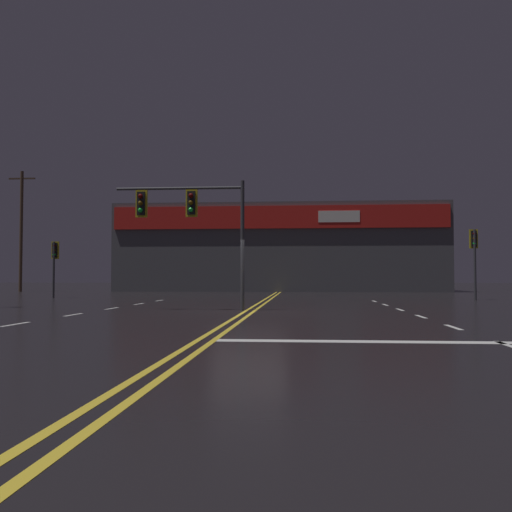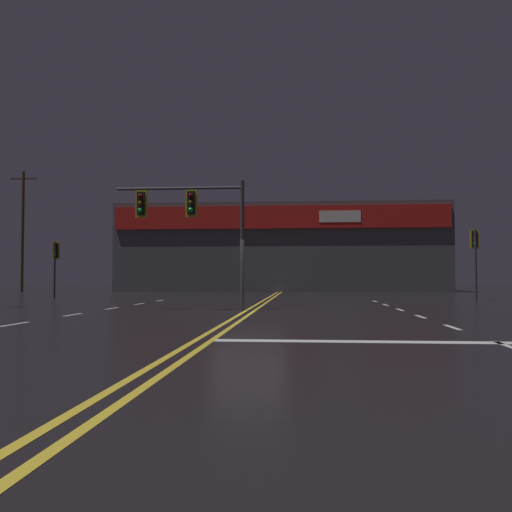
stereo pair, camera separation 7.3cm
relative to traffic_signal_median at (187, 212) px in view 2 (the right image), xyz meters
The scene contains 7 objects.
ground_plane 4.30m from the traffic_signal_median, 23.70° to the right, with size 200.00×200.00×0.00m, color black.
road_markings 5.54m from the traffic_signal_median, 39.00° to the right, with size 15.76×60.00×0.01m.
traffic_signal_median is the anchor object (origin of this frame).
traffic_signal_corner_northwest 14.88m from the traffic_signal_median, 131.58° to the left, with size 0.42×0.36×3.19m.
traffic_signal_corner_northeast 16.43m from the traffic_signal_median, 37.88° to the left, with size 0.42×0.36×3.65m.
building_backdrop 29.64m from the traffic_signal_median, 85.58° to the left, with size 26.90×10.23×7.14m.
utility_pole_row 24.84m from the traffic_signal_median, 81.12° to the left, with size 44.64×0.26×11.11m.
Camera 2 is at (1.84, -19.05, 1.17)m, focal length 40.00 mm.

